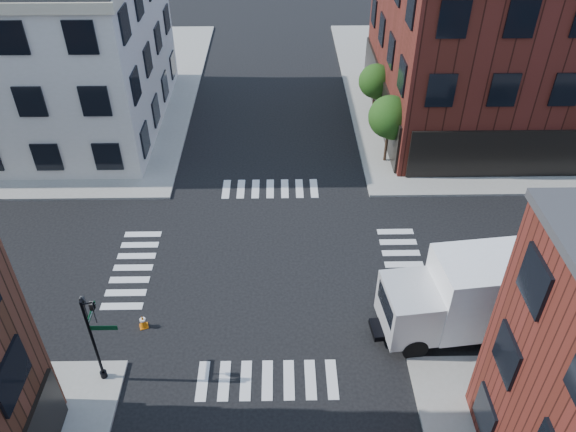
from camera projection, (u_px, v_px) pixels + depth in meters
The scene contains 9 objects.
ground at pixel (269, 266), 28.95m from camera, with size 120.00×120.00×0.00m, color black.
sidewalk_ne at pixel (528, 88), 45.83m from camera, with size 30.00×30.00×0.15m, color gray.
sidewalk_nw at pixel (12, 92), 45.27m from camera, with size 30.00×30.00×0.15m, color gray.
building_ne at pixel (570, 38), 38.25m from camera, with size 25.00×16.00×12.00m, color #461911.
tree_near at pixel (390, 119), 35.03m from camera, with size 2.69×2.69×4.49m.
tree_far at pixel (376, 83), 39.96m from camera, with size 2.43×2.43×4.07m.
signal_pole at pixel (93, 331), 21.83m from camera, with size 1.29×1.24×4.60m.
box_truck at pixel (489, 294), 24.38m from camera, with size 9.33×3.75×4.13m.
traffic_cone at pixel (143, 321), 25.52m from camera, with size 0.48×0.48×0.70m.
Camera 1 is at (0.62, -21.38, 19.71)m, focal length 35.00 mm.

